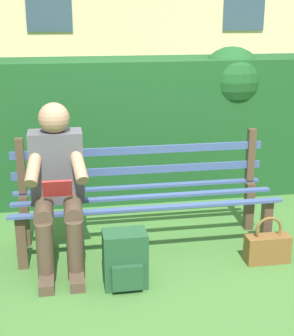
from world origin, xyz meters
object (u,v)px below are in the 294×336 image
at_px(park_bench, 143,193).
at_px(backpack, 125,260).
at_px(person_seated, 57,182).
at_px(handbag, 267,247).

distance_m(park_bench, backpack, 0.70).
distance_m(park_bench, person_seated, 0.69).
bearing_deg(backpack, handbag, -172.08).
height_order(backpack, handbag, backpack).
bearing_deg(handbag, backpack, 7.92).
bearing_deg(handbag, person_seated, -11.30).
height_order(person_seated, handbag, person_seated).
bearing_deg(person_seated, park_bench, -164.78).
distance_m(backpack, handbag, 1.08).
xyz_separation_m(person_seated, backpack, (-0.42, 0.44, -0.42)).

